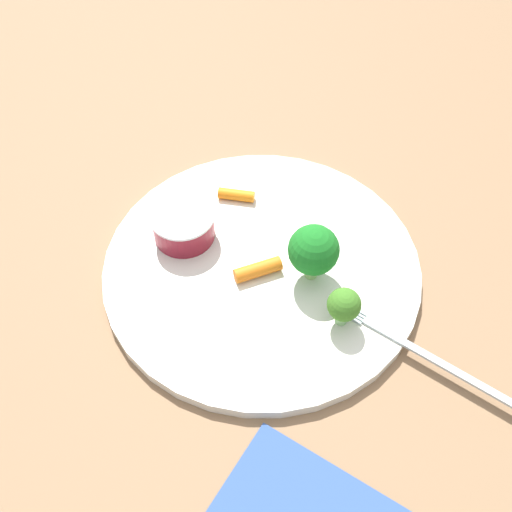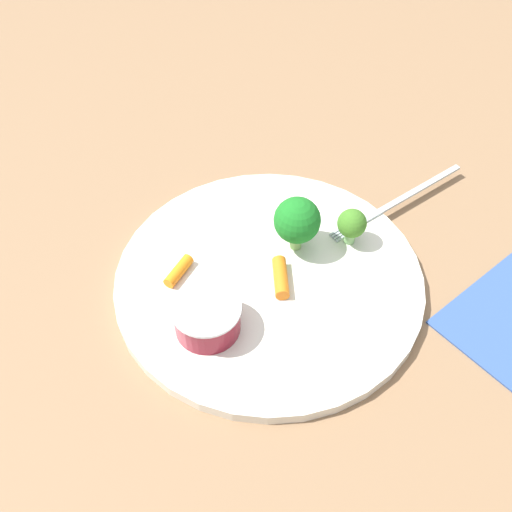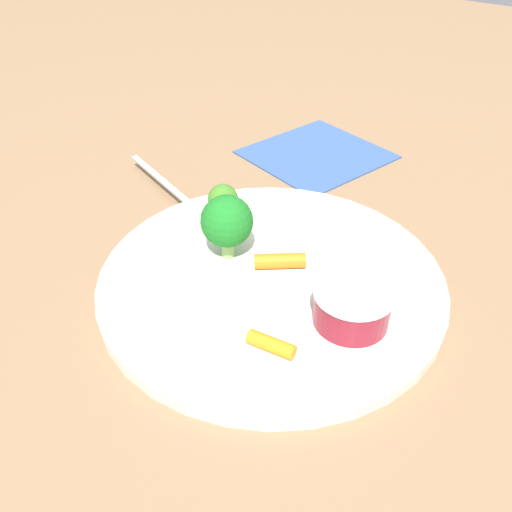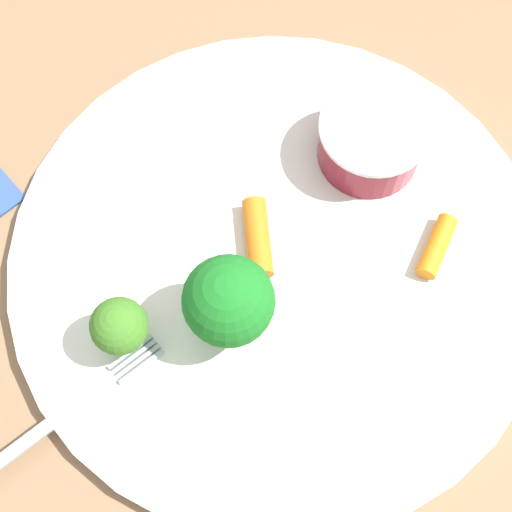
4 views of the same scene
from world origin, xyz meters
name	(u,v)px [view 3 (image 3 of 4)]	position (x,y,z in m)	size (l,w,h in m)	color
ground_plane	(271,285)	(0.00, 0.00, 0.00)	(2.40, 2.40, 0.00)	#856446
plate	(271,280)	(0.00, 0.00, 0.01)	(0.30, 0.30, 0.01)	silver
sauce_cup	(352,306)	(-0.01, -0.08, 0.03)	(0.06, 0.06, 0.03)	maroon
broccoli_floret_0	(229,221)	(0.00, 0.05, 0.05)	(0.05, 0.05, 0.06)	#89BB64
broccoli_floret_1	(223,200)	(0.04, 0.09, 0.04)	(0.03, 0.03, 0.04)	#87C074
carrot_stick_0	(271,344)	(-0.07, -0.05, 0.02)	(0.01, 0.01, 0.04)	orange
carrot_stick_1	(285,263)	(0.01, 0.00, 0.02)	(0.01, 0.01, 0.05)	orange
fork	(174,191)	(0.06, 0.17, 0.01)	(0.07, 0.18, 0.00)	#ADB9BB
napkin	(317,154)	(0.24, 0.10, 0.00)	(0.16, 0.15, 0.00)	#335190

